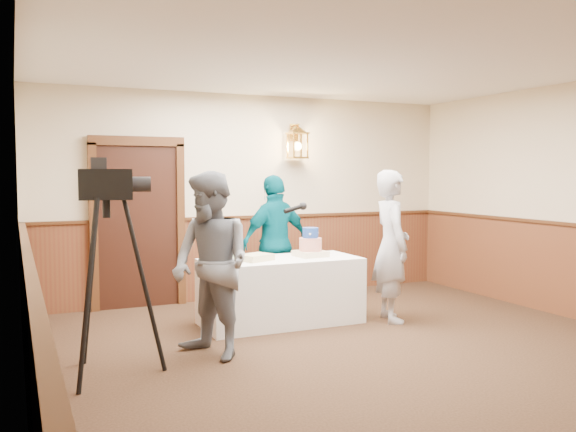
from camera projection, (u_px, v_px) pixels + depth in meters
The scene contains 10 objects.
ground at pixel (395, 368), 5.39m from camera, with size 7.00×7.00×0.00m, color black.
room_shell at pixel (365, 195), 5.68m from camera, with size 6.02×7.02×2.81m.
display_table at pixel (281, 291), 6.98m from camera, with size 1.80×0.80×0.75m, color white.
tiered_cake at pixel (310, 245), 7.12m from camera, with size 0.36×0.36×0.34m.
sheet_cake_yellow at pixel (256, 257), 6.79m from camera, with size 0.35×0.27×0.07m, color #D2B77E.
sheet_cake_green at pixel (227, 257), 6.83m from camera, with size 0.27×0.21×0.06m, color #95C58B.
interviewer at pixel (211, 265), 5.65m from camera, with size 1.60×1.04×1.74m.
baker at pixel (391, 246), 7.08m from camera, with size 0.64×0.42×1.76m, color #A8A7AD.
assistant_p at pixel (276, 243), 7.64m from camera, with size 1.00×0.42×1.70m, color #004C59.
tv_camera_rig at pixel (108, 284), 5.14m from camera, with size 0.69×0.64×1.76m.
Camera 1 is at (-3.05, -4.43, 1.72)m, focal length 38.00 mm.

